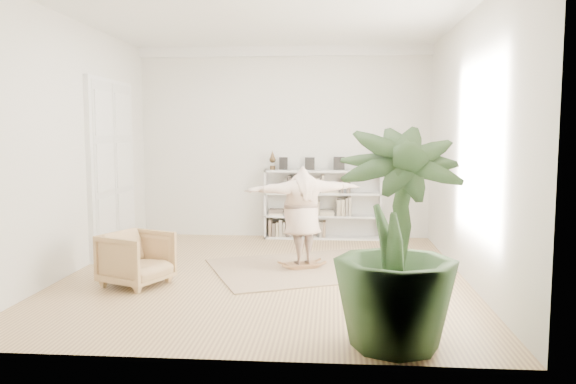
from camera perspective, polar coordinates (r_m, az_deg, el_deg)
The scene contains 9 objects.
floor at distance 8.01m, azimuth -2.30°, elevation -8.39°, with size 6.00×6.00×0.00m, color #8E6A49.
room_shell at distance 10.79m, azimuth -0.45°, elevation 14.11°, with size 6.00×6.00×6.00m.
doors at distance 9.72m, azimuth -17.41°, elevation 2.26°, with size 0.09×1.78×2.92m.
bookshelf at distance 10.60m, azimuth 3.51°, elevation -1.34°, with size 2.20×0.35×1.64m.
armchair at distance 7.66m, azimuth -15.12°, elevation -6.55°, with size 0.75×0.77×0.70m, color tan.
rug at distance 8.33m, azimuth 1.41°, elevation -7.75°, with size 2.50×2.00×0.02m, color tan.
rocker_board at distance 8.31m, azimuth 1.41°, elevation -7.38°, with size 0.54×0.44×0.10m.
person at distance 8.17m, azimuth 1.43°, elevation -2.13°, with size 1.76×0.48×1.43m, color #CDAF99.
houseplant at distance 5.27m, azimuth 10.93°, elevation -4.63°, with size 1.15×1.15×2.05m, color #2D4A25.
Camera 1 is at (0.94, -7.70, 1.99)m, focal length 35.00 mm.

